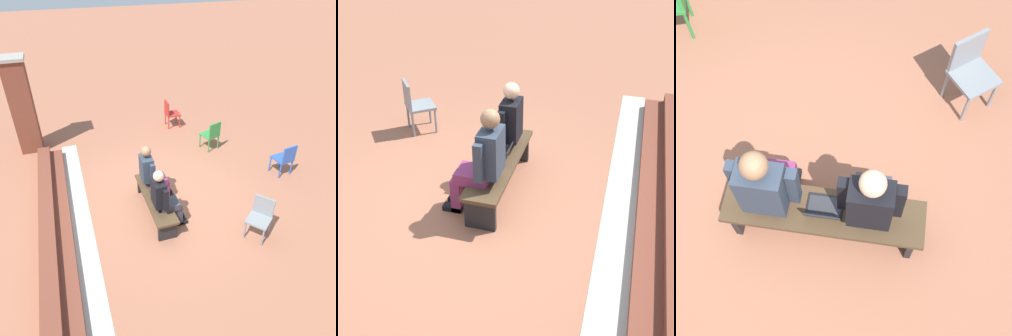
{
  "view_description": "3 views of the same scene",
  "coord_description": "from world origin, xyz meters",
  "views": [
    {
      "loc": [
        -5.51,
        1.65,
        4.73
      ],
      "look_at": [
        -0.11,
        -0.17,
        0.91
      ],
      "focal_mm": 35.0,
      "sensor_mm": 36.0,
      "label": 1
    },
    {
      "loc": [
        4.43,
        1.65,
        3.56
      ],
      "look_at": [
        0.16,
        0.44,
        0.72
      ],
      "focal_mm": 50.0,
      "sensor_mm": 36.0,
      "label": 2
    },
    {
      "loc": [
        -0.77,
        1.65,
        4.31
      ],
      "look_at": [
        -0.54,
        0.05,
        1.03
      ],
      "focal_mm": 50.0,
      "sensor_mm": 36.0,
      "label": 3
    }
  ],
  "objects": [
    {
      "name": "laptop",
      "position": [
        -0.38,
        0.22,
        0.5
      ],
      "size": [
        0.32,
        0.29,
        0.21
      ],
      "color": "black",
      "rests_on": "bench"
    },
    {
      "name": "ground_plane",
      "position": [
        0.0,
        0.0,
        0.0
      ],
      "size": [
        60.0,
        60.0,
        0.0
      ],
      "primitive_type": "plane",
      "color": "#9E6047"
    },
    {
      "name": "person_adult",
      "position": [
        0.1,
        0.14,
        0.74
      ],
      "size": [
        0.57,
        0.72,
        1.39
      ],
      "color": "#7F2D5B",
      "rests_on": "ground"
    },
    {
      "name": "person_student",
      "position": [
        -0.78,
        0.14,
        0.72
      ],
      "size": [
        0.54,
        0.69,
        1.35
      ],
      "color": "#383842",
      "rests_on": "ground"
    },
    {
      "name": "bench",
      "position": [
        -0.38,
        0.21,
        0.35
      ],
      "size": [
        1.8,
        0.44,
        0.45
      ],
      "color": "#4C3823",
      "rests_on": "ground"
    },
    {
      "name": "plastic_chair_far_right",
      "position": [
        -1.61,
        -1.54,
        0.48
      ],
      "size": [
        0.59,
        0.59,
        0.84
      ],
      "color": "gray",
      "rests_on": "ground"
    }
  ]
}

